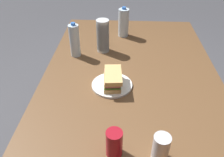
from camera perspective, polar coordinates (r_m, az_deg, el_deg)
The scene contains 8 objects.
dining_table at distance 1.34m, azimuth 4.59°, elevation -4.15°, with size 1.84×1.04×0.73m.
paper_plate at distance 1.28m, azimuth 0.00°, elevation -1.58°, with size 0.22×0.22×0.01m, color white.
sandwich at distance 1.25m, azimuth 0.09°, elevation 0.00°, with size 0.19×0.11×0.08m.
soda_can_red at distance 0.93m, azimuth 0.54°, elevation -15.60°, with size 0.07×0.07×0.12m, color maroon.
water_bottle_tall at distance 1.79m, azimuth 2.84°, elevation 13.53°, with size 0.08×0.08×0.22m.
plastic_cup_stack at distance 1.57m, azimuth -2.26°, elevation 10.40°, with size 0.08×0.08×0.22m.
water_bottle_spare at distance 1.53m, azimuth -9.16°, elevation 9.19°, with size 0.07×0.07×0.23m.
soda_can_silver at distance 0.94m, azimuth 11.88°, elevation -16.35°, with size 0.07×0.07×0.12m, color silver.
Camera 1 is at (1.02, -0.05, 1.52)m, focal length 37.27 mm.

